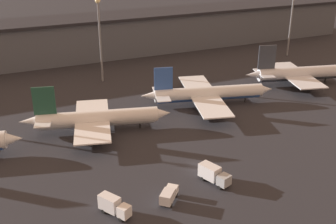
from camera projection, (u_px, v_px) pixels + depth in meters
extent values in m
plane|color=#26262B|center=(194.00, 167.00, 97.33)|extent=(600.00, 600.00, 0.00)
cube|color=#4C515B|center=(86.00, 39.00, 177.79)|extent=(256.94, 19.77, 15.87)
cube|color=black|center=(84.00, 19.00, 174.39)|extent=(256.94, 21.77, 1.20)
cone|color=white|center=(12.00, 139.00, 101.30)|extent=(6.05, 5.27, 4.11)
cylinder|color=white|center=(98.00, 118.00, 113.21)|extent=(32.19, 11.98, 4.10)
cylinder|color=#ADB2B7|center=(98.00, 120.00, 113.50)|extent=(30.48, 10.98, 3.49)
cone|color=white|center=(162.00, 113.00, 115.89)|extent=(5.74, 5.00, 3.90)
cone|color=white|center=(31.00, 121.00, 110.39)|extent=(6.83, 4.91, 3.49)
cube|color=#1E4738|center=(44.00, 101.00, 108.80)|extent=(5.66, 1.82, 7.58)
cube|color=white|center=(44.00, 119.00, 110.78)|extent=(6.52, 10.93, 0.24)
cube|color=white|center=(92.00, 120.00, 113.17)|extent=(15.81, 29.77, 0.36)
cylinder|color=gray|center=(96.00, 113.00, 121.06)|extent=(4.93, 3.31, 2.26)
cylinder|color=gray|center=(97.00, 137.00, 106.68)|extent=(4.93, 3.31, 2.26)
cylinder|color=black|center=(140.00, 125.00, 116.14)|extent=(0.50, 0.50, 1.85)
cylinder|color=black|center=(93.00, 126.00, 115.64)|extent=(0.50, 0.50, 1.85)
cylinder|color=black|center=(93.00, 131.00, 112.67)|extent=(0.50, 0.50, 1.85)
cylinder|color=white|center=(209.00, 93.00, 130.67)|extent=(34.01, 12.38, 4.02)
cylinder|color=#2D519E|center=(209.00, 95.00, 130.95)|extent=(32.21, 11.37, 3.42)
cone|color=white|center=(265.00, 89.00, 133.48)|extent=(5.63, 4.90, 3.82)
cone|color=white|center=(150.00, 96.00, 127.70)|extent=(6.70, 4.81, 3.42)
cube|color=#2D519E|center=(163.00, 79.00, 126.26)|extent=(5.56, 1.79, 6.97)
cube|color=white|center=(161.00, 94.00, 128.11)|extent=(7.10, 13.48, 0.24)
cube|color=white|center=(204.00, 95.00, 130.60)|extent=(17.47, 36.86, 0.36)
cylinder|color=gray|center=(199.00, 88.00, 140.36)|extent=(4.84, 3.24, 2.21)
cylinder|color=gray|center=(215.00, 111.00, 122.25)|extent=(4.84, 3.24, 2.21)
cylinder|color=black|center=(245.00, 99.00, 133.67)|extent=(0.50, 0.50, 1.81)
cylinder|color=black|center=(202.00, 100.00, 133.02)|extent=(0.50, 0.50, 1.81)
cylinder|color=black|center=(205.00, 104.00, 130.11)|extent=(0.50, 0.50, 1.81)
cylinder|color=silver|center=(299.00, 73.00, 147.72)|extent=(29.96, 11.65, 4.37)
cylinder|color=#333842|center=(299.00, 75.00, 148.02)|extent=(28.36, 10.64, 3.71)
cone|color=silver|center=(255.00, 75.00, 145.05)|extent=(7.27, 5.23, 3.71)
cube|color=#333842|center=(267.00, 57.00, 143.26)|extent=(6.03, 1.91, 8.29)
cube|color=silver|center=(264.00, 73.00, 145.43)|extent=(6.83, 11.18, 0.24)
cube|color=silver|center=(295.00, 75.00, 147.70)|extent=(16.51, 30.44, 0.36)
cylinder|color=gray|center=(287.00, 71.00, 155.75)|extent=(5.25, 3.52, 2.40)
cylinder|color=gray|center=(308.00, 86.00, 141.09)|extent=(5.25, 3.52, 2.40)
cylinder|color=black|center=(325.00, 80.00, 150.59)|extent=(0.50, 0.50, 1.97)
cylinder|color=black|center=(292.00, 80.00, 150.33)|extent=(0.50, 0.50, 1.97)
cylinder|color=black|center=(296.00, 83.00, 147.17)|extent=(0.50, 0.50, 1.97)
cube|color=white|center=(124.00, 211.00, 78.93)|extent=(2.90, 2.86, 2.28)
cube|color=silver|center=(110.00, 203.00, 80.75)|extent=(4.00, 4.75, 3.03)
cylinder|color=black|center=(127.00, 215.00, 80.20)|extent=(0.92, 1.05, 0.90)
cylinder|color=black|center=(121.00, 219.00, 79.00)|extent=(0.92, 1.05, 0.90)
cylinder|color=black|center=(110.00, 207.00, 82.54)|extent=(0.92, 1.05, 0.90)
cylinder|color=black|center=(104.00, 211.00, 81.34)|extent=(0.92, 1.05, 0.90)
cube|color=#9EA3A8|center=(224.00, 180.00, 88.77)|extent=(3.17, 2.97, 2.26)
cube|color=silver|center=(210.00, 171.00, 91.26)|extent=(3.99, 5.21, 3.02)
cylinder|color=black|center=(226.00, 184.00, 90.09)|extent=(0.91, 1.07, 0.90)
cylinder|color=black|center=(220.00, 187.00, 88.86)|extent=(0.91, 1.07, 0.90)
cylinder|color=black|center=(209.00, 175.00, 93.21)|extent=(0.91, 1.07, 0.90)
cylinder|color=black|center=(203.00, 178.00, 91.99)|extent=(0.91, 1.07, 0.90)
cube|color=white|center=(172.00, 189.00, 86.26)|extent=(2.85, 2.81, 1.57)
cube|color=silver|center=(167.00, 197.00, 83.40)|extent=(4.10, 4.20, 2.10)
cylinder|color=black|center=(168.00, 193.00, 86.77)|extent=(1.02, 1.05, 0.90)
cylinder|color=black|center=(176.00, 195.00, 86.28)|extent=(1.02, 1.05, 0.90)
cylinder|color=black|center=(162.00, 204.00, 83.51)|extent=(1.02, 1.05, 0.90)
cylinder|color=black|center=(170.00, 205.00, 83.03)|extent=(1.02, 1.05, 0.90)
cylinder|color=slate|center=(100.00, 43.00, 146.83)|extent=(0.70, 0.70, 27.90)
sphere|color=beige|center=(98.00, 1.00, 141.02)|extent=(1.80, 1.80, 1.80)
cylinder|color=slate|center=(291.00, 25.00, 178.04)|extent=(0.70, 0.70, 26.79)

